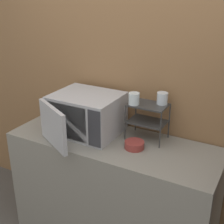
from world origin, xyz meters
name	(u,v)px	position (x,y,z in m)	size (l,w,h in m)	color
wall_back	(133,85)	(0.00, 0.65, 1.30)	(8.00, 0.06, 2.60)	olive
counter	(113,191)	(0.00, 0.30, 0.47)	(1.66, 0.61, 0.94)	gray
microwave	(85,114)	(-0.27, 0.33, 1.10)	(0.54, 0.65, 0.32)	#ADADB2
dish_rack	(148,114)	(0.21, 0.47, 1.15)	(0.30, 0.20, 0.29)	#333333
glass_front_left	(134,99)	(0.12, 0.42, 1.27)	(0.08, 0.08, 0.09)	silver
glass_back_right	(162,98)	(0.30, 0.52, 1.27)	(0.08, 0.08, 0.09)	silver
bowl	(134,145)	(0.19, 0.28, 0.97)	(0.15, 0.15, 0.05)	maroon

